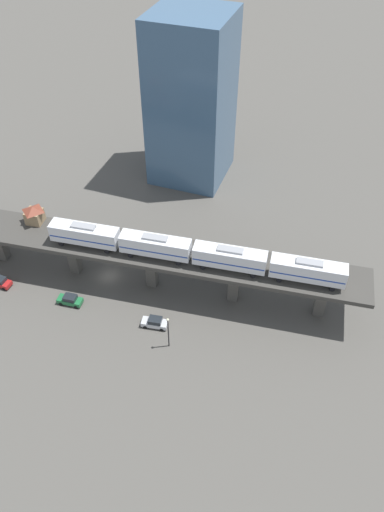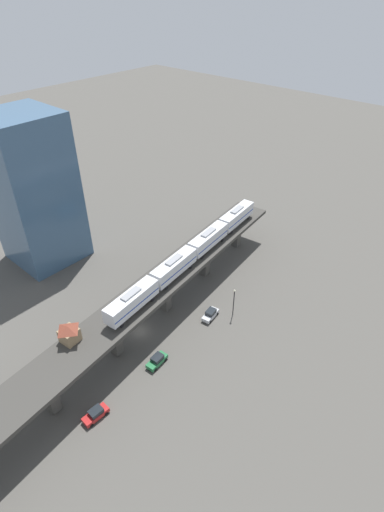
% 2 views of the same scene
% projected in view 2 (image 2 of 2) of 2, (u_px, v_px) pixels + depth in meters
% --- Properties ---
extents(ground_plane, '(400.00, 400.00, 0.00)m').
position_uv_depth(ground_plane, '(140.00, 332.00, 81.15)').
color(ground_plane, '#4C4944').
extents(elevated_viaduct, '(18.22, 92.37, 8.52)m').
position_uv_depth(elevated_viaduct, '(138.00, 305.00, 77.03)').
color(elevated_viaduct, '#393733').
rests_on(elevated_viaduct, ground).
extents(subway_train, '(8.14, 49.81, 4.45)m').
position_uv_depth(subway_train, '(192.00, 252.00, 84.85)').
color(subway_train, silver).
rests_on(subway_train, elevated_viaduct).
extents(signal_hut, '(3.55, 3.55, 3.40)m').
position_uv_depth(signal_hut, '(69.00, 333.00, 66.92)').
color(signal_hut, '#8C7251').
rests_on(signal_hut, elevated_viaduct).
extents(street_car_silver, '(2.45, 4.62, 1.89)m').
position_uv_depth(street_car_silver, '(210.00, 314.00, 83.98)').
color(street_car_silver, '#B7BABF').
rests_on(street_car_silver, ground).
extents(street_car_red, '(2.09, 4.47, 1.89)m').
position_uv_depth(street_car_red, '(96.00, 414.00, 65.09)').
color(street_car_red, '#AD1E1E').
rests_on(street_car_red, ground).
extents(street_car_green, '(2.24, 4.54, 1.89)m').
position_uv_depth(street_car_green, '(157.00, 360.00, 74.04)').
color(street_car_green, '#1E6638').
rests_on(street_car_green, ground).
extents(delivery_truck, '(4.00, 7.54, 3.20)m').
position_uv_depth(delivery_truck, '(169.00, 268.00, 95.76)').
color(delivery_truck, '#333338').
rests_on(delivery_truck, ground).
extents(street_lamp, '(0.44, 0.44, 6.94)m').
position_uv_depth(street_lamp, '(234.00, 300.00, 82.77)').
color(street_lamp, black).
rests_on(street_lamp, ground).
extents(office_tower, '(16.00, 16.00, 36.00)m').
position_uv_depth(office_tower, '(34.00, 191.00, 92.72)').
color(office_tower, '#3D5B7A').
rests_on(office_tower, ground).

